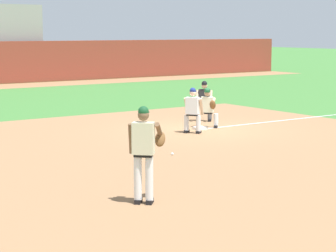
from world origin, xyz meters
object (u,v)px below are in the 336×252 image
at_px(baserunner, 193,109).
at_px(pitcher, 145,149).
at_px(baseball, 172,154).
at_px(first_baseman, 208,106).
at_px(first_base_bag, 200,128).
at_px(umpire, 204,99).

bearing_deg(baserunner, pitcher, -132.92).
xyz_separation_m(baseball, first_baseman, (3.80, 3.34, 0.69)).
relative_size(first_baseman, baserunner, 0.92).
distance_m(first_base_bag, baserunner, 1.13).
height_order(baseball, baserunner, baserunner).
xyz_separation_m(first_base_bag, first_baseman, (0.43, 0.17, 0.69)).
bearing_deg(umpire, first_base_bag, -131.50).
bearing_deg(first_baseman, umpire, 56.03).
height_order(pitcher, first_baseman, pitcher).
relative_size(baseball, umpire, 0.05).
bearing_deg(baseball, pitcher, -131.32).
bearing_deg(baseball, first_baseman, 41.26).
bearing_deg(pitcher, first_base_bag, 46.02).
distance_m(first_base_bag, umpire, 2.15).
distance_m(pitcher, first_baseman, 9.92).
height_order(first_base_bag, umpire, umpire).
bearing_deg(baserunner, umpire, 44.56).
bearing_deg(first_base_bag, first_baseman, 21.27).
bearing_deg(umpire, baseball, -135.18).
relative_size(first_base_bag, pitcher, 0.20).
xyz_separation_m(first_base_bag, umpire, (1.34, 1.51, 0.75)).
distance_m(first_baseman, umpire, 1.62).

